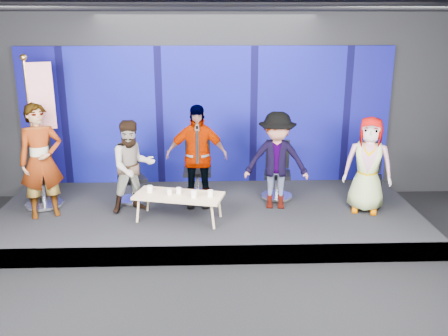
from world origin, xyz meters
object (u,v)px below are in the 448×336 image
at_px(panelist_e, 368,165).
at_px(panelist_d, 277,161).
at_px(coffee_table, 179,197).
at_px(mug_d, 194,194).
at_px(chair_e, 368,183).
at_px(panelist_c, 197,156).
at_px(mug_e, 210,193).
at_px(chair_b, 132,184).
at_px(flag_stand, 39,126).
at_px(panelist_b, 133,167).
at_px(panelist_a, 41,161).
at_px(mug_a, 150,189).
at_px(chair_a, 42,184).
at_px(chair_c, 198,177).
at_px(chair_d, 277,179).
at_px(mug_b, 169,192).
at_px(mug_c, 179,191).

bearing_deg(panelist_e, panelist_d, -169.88).
relative_size(coffee_table, mug_d, 13.67).
relative_size(chair_e, panelist_e, 0.62).
xyz_separation_m(panelist_c, mug_e, (0.22, -0.74, -0.40)).
distance_m(chair_b, flag_stand, 1.82).
bearing_deg(panelist_b, panelist_e, -25.04).
height_order(panelist_a, mug_a, panelist_a).
relative_size(chair_a, chair_c, 1.06).
bearing_deg(flag_stand, chair_b, -18.28).
bearing_deg(mug_d, panelist_a, 170.76).
height_order(chair_d, mug_b, chair_d).
relative_size(chair_a, mug_b, 12.57).
xyz_separation_m(panelist_c, mug_c, (-0.28, -0.57, -0.40)).
bearing_deg(chair_c, flag_stand, -174.87).
height_order(chair_b, chair_c, chair_c).
relative_size(chair_d, panelist_e, 0.64).
bearing_deg(chair_b, panelist_a, -176.45).
bearing_deg(chair_e, panelist_c, -159.26).
bearing_deg(panelist_b, mug_d, -52.31).
bearing_deg(panelist_c, chair_c, 90.81).
xyz_separation_m(coffee_table, mug_b, (-0.15, -0.00, 0.08)).
bearing_deg(chair_b, mug_a, -85.83).
bearing_deg(panelist_c, mug_b, -123.32).
distance_m(chair_a, mug_e, 2.98).
bearing_deg(chair_e, mug_b, -149.30).
distance_m(chair_c, panelist_e, 2.95).
height_order(chair_a, flag_stand, flag_stand).
relative_size(panelist_c, flag_stand, 0.69).
height_order(chair_a, mug_a, chair_a).
distance_m(panelist_d, chair_e, 1.75).
bearing_deg(panelist_b, mug_c, -48.61).
bearing_deg(panelist_b, chair_b, 79.05).
distance_m(panelist_c, mug_c, 0.75).
relative_size(chair_a, mug_c, 12.01).
bearing_deg(chair_c, mug_d, -90.80).
bearing_deg(flag_stand, mug_e, -37.21).
bearing_deg(chair_e, panelist_e, -93.44).
xyz_separation_m(panelist_a, mug_b, (2.03, -0.25, -0.45)).
relative_size(panelist_a, panelist_c, 1.06).
xyz_separation_m(chair_d, mug_b, (-1.84, -0.99, 0.14)).
bearing_deg(chair_e, panelist_a, -156.49).
height_order(chair_b, panelist_c, panelist_c).
bearing_deg(coffee_table, chair_a, 163.07).
distance_m(panelist_c, mug_d, 0.86).
xyz_separation_m(chair_e, mug_e, (-2.76, -0.87, 0.15)).
bearing_deg(mug_e, panelist_d, 28.96).
xyz_separation_m(chair_b, chair_d, (2.57, 0.09, 0.02)).
distance_m(chair_c, mug_c, 1.12).
relative_size(panelist_a, chair_d, 1.82).
height_order(panelist_c, panelist_d, panelist_c).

